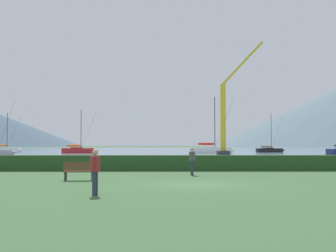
# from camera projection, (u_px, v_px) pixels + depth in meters

# --- Properties ---
(ground_plane) EXTENTS (1000.00, 1000.00, 0.00)m
(ground_plane) POSITION_uv_depth(u_px,v_px,m) (195.00, 185.00, 20.55)
(ground_plane) COLOR #385B33
(harbor_water) EXTENTS (320.00, 246.00, 0.00)m
(harbor_water) POSITION_uv_depth(u_px,v_px,m) (168.00, 150.00, 157.43)
(harbor_water) COLOR slate
(harbor_water) RESTS_ON ground_plane
(hedge_line) EXTENTS (80.00, 1.20, 1.07)m
(hedge_line) POSITION_uv_depth(u_px,v_px,m) (184.00, 163.00, 31.56)
(hedge_line) COLOR #284C23
(hedge_line) RESTS_ON ground_plane
(sailboat_slip_0) EXTENTS (9.27, 3.21, 11.49)m
(sailboat_slip_0) POSITION_uv_depth(u_px,v_px,m) (212.00, 150.00, 91.59)
(sailboat_slip_0) COLOR white
(sailboat_slip_0) RESTS_ON harbor_water
(sailboat_slip_2) EXTENTS (7.76, 2.82, 9.07)m
(sailboat_slip_2) POSITION_uv_depth(u_px,v_px,m) (79.00, 150.00, 95.51)
(sailboat_slip_2) COLOR red
(sailboat_slip_2) RESTS_ON harbor_water
(sailboat_slip_5) EXTENTS (6.87, 2.62, 9.02)m
(sailboat_slip_5) POSITION_uv_depth(u_px,v_px,m) (270.00, 150.00, 104.85)
(sailboat_slip_5) COLOR black
(sailboat_slip_5) RESTS_ON harbor_water
(sailboat_slip_8) EXTENTS (7.69, 2.58, 8.93)m
(sailboat_slip_8) POSITION_uv_depth(u_px,v_px,m) (5.00, 150.00, 102.84)
(sailboat_slip_8) COLOR white
(sailboat_slip_8) RESTS_ON harbor_water
(park_bench_under_tree) EXTENTS (1.52, 0.53, 0.95)m
(park_bench_under_tree) POSITION_uv_depth(u_px,v_px,m) (79.00, 170.00, 22.84)
(park_bench_under_tree) COLOR brown
(park_bench_under_tree) RESTS_ON ground_plane
(person_seated_viewer) EXTENTS (0.36, 0.56, 1.65)m
(person_seated_viewer) POSITION_uv_depth(u_px,v_px,m) (192.00, 159.00, 26.91)
(person_seated_viewer) COLOR #2D3347
(person_seated_viewer) RESTS_ON ground_plane
(person_standing_walker) EXTENTS (0.36, 0.56, 1.65)m
(person_standing_walker) POSITION_uv_depth(u_px,v_px,m) (95.00, 168.00, 16.22)
(person_standing_walker) COLOR #2D3347
(person_standing_walker) RESTS_ON ground_plane
(dock_crane) EXTENTS (7.59, 2.00, 18.54)m
(dock_crane) POSITION_uv_depth(u_px,v_px,m) (225.00, 122.00, 73.11)
(dock_crane) COLOR #333338
(dock_crane) RESTS_ON ground_plane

